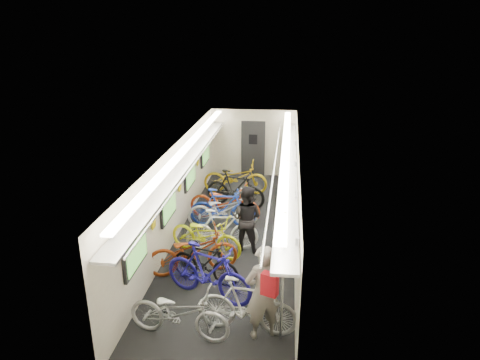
% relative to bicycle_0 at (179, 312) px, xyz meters
% --- Properties ---
extents(train_car_shell, '(10.00, 10.00, 10.00)m').
position_rel_bicycle_0_xyz_m(train_car_shell, '(0.13, 4.61, 1.18)').
color(train_car_shell, black).
rests_on(train_car_shell, ground).
extents(bicycle_0, '(1.89, 0.89, 0.96)m').
position_rel_bicycle_0_xyz_m(bicycle_0, '(0.00, 0.00, 0.00)').
color(bicycle_0, '#A2A2A6').
rests_on(bicycle_0, ground).
extents(bicycle_1, '(2.00, 1.22, 1.16)m').
position_rel_bicycle_0_xyz_m(bicycle_1, '(0.29, 1.16, 0.10)').
color(bicycle_1, navy).
rests_on(bicycle_1, ground).
extents(bicycle_2, '(2.08, 1.32, 1.03)m').
position_rel_bicycle_0_xyz_m(bicycle_2, '(-0.22, 2.04, 0.04)').
color(bicycle_2, maroon).
rests_on(bicycle_2, ground).
extents(bicycle_3, '(1.62, 0.86, 0.93)m').
position_rel_bicycle_0_xyz_m(bicycle_3, '(0.11, 1.71, -0.01)').
color(bicycle_3, black).
rests_on(bicycle_3, ground).
extents(bicycle_4, '(1.98, 1.25, 0.98)m').
position_rel_bicycle_0_xyz_m(bicycle_4, '(-0.10, 2.89, 0.01)').
color(bicycle_4, yellow).
rests_on(bicycle_4, ground).
extents(bicycle_5, '(1.80, 0.72, 1.05)m').
position_rel_bicycle_0_xyz_m(bicycle_5, '(0.25, 3.16, 0.05)').
color(bicycle_5, white).
rests_on(bicycle_5, ground).
extents(bicycle_6, '(1.99, 1.01, 1.00)m').
position_rel_bicycle_0_xyz_m(bicycle_6, '(0.08, 4.41, 0.02)').
color(bicycle_6, '#A3A4A7').
rests_on(bicycle_6, ground).
extents(bicycle_7, '(1.80, 0.52, 1.08)m').
position_rel_bicycle_0_xyz_m(bicycle_7, '(0.07, 4.43, 0.06)').
color(bicycle_7, '#1B36A5').
rests_on(bicycle_7, ground).
extents(bicycle_8, '(2.13, 1.05, 1.07)m').
position_rel_bicycle_0_xyz_m(bicycle_8, '(0.06, 4.83, 0.06)').
color(bicycle_8, '#993110').
rests_on(bicycle_8, ground).
extents(bicycle_9, '(1.95, 1.05, 1.13)m').
position_rel_bicycle_0_xyz_m(bicycle_9, '(0.22, 5.84, 0.09)').
color(bicycle_9, black).
rests_on(bicycle_9, ground).
extents(bicycle_10, '(2.06, 0.74, 1.08)m').
position_rel_bicycle_0_xyz_m(bicycle_10, '(0.09, 6.94, 0.06)').
color(bicycle_10, '#BD9711').
rests_on(bicycle_10, ground).
extents(bicycle_11, '(1.82, 0.66, 1.07)m').
position_rel_bicycle_0_xyz_m(bicycle_11, '(1.14, 0.24, 0.06)').
color(bicycle_11, '#B9B9BB').
rests_on(bicycle_11, ground).
extents(passenger_near, '(0.76, 0.66, 1.75)m').
position_rel_bicycle_0_xyz_m(passenger_near, '(1.41, 0.18, 0.40)').
color(passenger_near, gray).
rests_on(passenger_near, ground).
extents(passenger_mid, '(0.92, 0.79, 1.61)m').
position_rel_bicycle_0_xyz_m(passenger_mid, '(0.82, 3.26, 0.33)').
color(passenger_mid, black).
rests_on(passenger_mid, ground).
extents(backpack, '(0.29, 0.23, 0.38)m').
position_rel_bicycle_0_xyz_m(backpack, '(1.54, -0.19, 0.80)').
color(backpack, '#AB111A').
rests_on(backpack, passenger_near).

